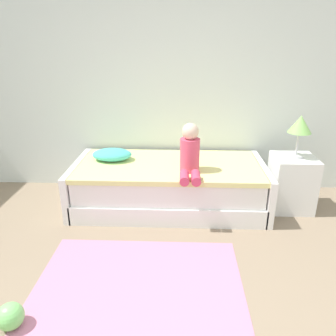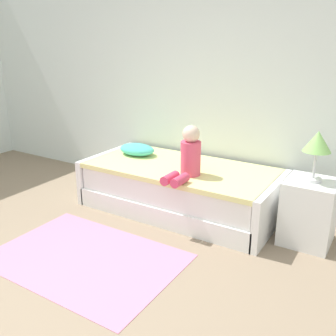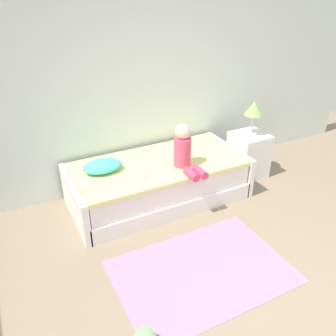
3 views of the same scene
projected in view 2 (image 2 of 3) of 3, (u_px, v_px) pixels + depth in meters
The scene contains 8 objects.
ground_plane at pixel (28, 310), 2.63m from camera, with size 9.20×9.20×0.00m, color gray.
wall_rear at pixel (203, 71), 4.26m from camera, with size 7.20×0.10×2.90m, color silver.
bed at pixel (180, 188), 4.13m from camera, with size 2.11×1.00×0.50m.
nightstand at pixel (309, 212), 3.44m from camera, with size 0.44×0.44×0.60m, color white.
table_lamp at pixel (317, 144), 3.23m from camera, with size 0.24×0.24×0.45m.
child_figure at pixel (188, 156), 3.69m from camera, with size 0.20×0.51×0.50m.
pillow at pixel (137, 149), 4.43m from camera, with size 0.44×0.30×0.13m, color #4CCCBC.
area_rug at pixel (86, 258), 3.26m from camera, with size 1.60×1.10×0.01m, color pink.
Camera 2 is at (1.97, -1.34, 1.78)m, focal length 40.58 mm.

